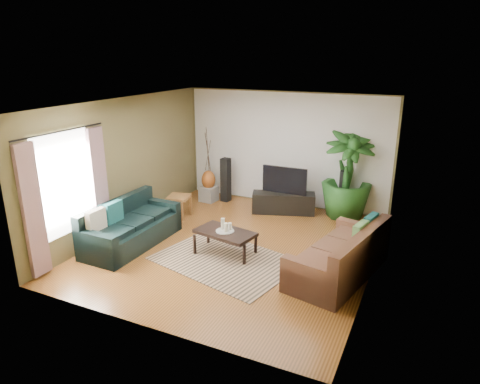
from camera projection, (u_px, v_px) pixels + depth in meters
The scene contains 28 objects.
floor at pixel (236, 247), 8.16m from camera, with size 5.50×5.50×0.00m, color #935526.
ceiling at pixel (235, 104), 7.31m from camera, with size 5.50×5.50×0.00m, color white.
wall_back at pixel (285, 150), 10.10m from camera, with size 5.00×5.00×0.00m, color brown.
wall_front at pixel (141, 236), 5.37m from camera, with size 5.00×5.00×0.00m, color brown.
wall_left at pixel (125, 165), 8.74m from camera, with size 5.50×5.50×0.00m, color brown.
wall_right at pixel (378, 198), 6.73m from camera, with size 5.50×5.50×0.00m, color brown.
backwall_panel at pixel (285, 150), 10.10m from camera, with size 4.90×4.90×0.00m, color white.
window_pane at pixel (65, 183), 7.33m from camera, with size 1.80×1.80×0.00m, color white.
curtain_near at pixel (33, 211), 6.75m from camera, with size 0.08×0.35×2.20m, color gray.
curtain_far at pixel (100, 186), 8.04m from camera, with size 0.08×0.35×2.20m, color gray.
curtain_rod at pixel (60, 131), 7.03m from camera, with size 0.03×0.03×1.90m, color black.
sofa_left at pixel (132, 224), 8.16m from camera, with size 2.07×0.89×0.85m, color black.
sofa_right at pixel (339, 251), 7.02m from camera, with size 2.11×0.95×0.85m, color brown.
area_rug at pixel (225, 260), 7.63m from camera, with size 2.39×1.69×0.01m, color tan.
coffee_table at pixel (225, 242), 7.84m from camera, with size 1.08×0.59×0.44m, color black.
candle_tray at pixel (225, 231), 7.77m from camera, with size 0.33×0.33×0.01m, color #9C9B96.
candle_tall at pixel (223, 224), 7.78m from camera, with size 0.07×0.07×0.22m, color beige.
candle_mid at pixel (226, 227), 7.69m from camera, with size 0.07×0.07×0.17m, color white.
candle_short at pixel (230, 226), 7.77m from camera, with size 0.07×0.07×0.14m, color beige.
tv_stand at pixel (283, 203), 9.84m from camera, with size 1.42×0.43×0.47m, color black.
television at pixel (284, 180), 9.69m from camera, with size 1.04×0.06×0.61m, color black.
speaker_left at pixel (226, 180), 10.54m from camera, with size 0.20×0.22×1.09m, color black.
speaker_right at pixel (343, 194), 9.55m from camera, with size 0.19×0.21×1.05m, color black.
potted_plant at pixel (347, 175), 9.39m from camera, with size 1.09×1.09×1.95m, color #1A4517.
plant_pot at pixel (344, 210), 9.65m from camera, with size 0.36×0.36×0.28m, color black.
pedestal at pixel (209, 194), 10.64m from camera, with size 0.37×0.37×0.37m, color gray.
vase at pixel (208, 180), 10.53m from camera, with size 0.34×0.34×0.48m, color #954B1B.
side_table at pixel (179, 206), 9.62m from camera, with size 0.46×0.46×0.49m, color brown.
Camera 1 is at (3.20, -6.69, 3.54)m, focal length 32.00 mm.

